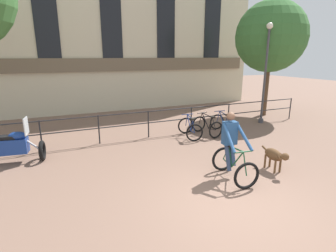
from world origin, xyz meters
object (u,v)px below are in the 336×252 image
Objects in this scene: parked_bicycle_near_lamp at (190,128)px; parked_bicycle_mid_left at (207,126)px; street_lamp at (266,69)px; dog at (275,155)px; parked_bicycle_mid_right at (223,124)px; cyclist_with_bike at (232,149)px; parked_motorcycle at (10,145)px.

parked_bicycle_mid_left is (0.78, -0.00, -0.00)m from parked_bicycle_near_lamp.
parked_bicycle_mid_left is at bearing -169.41° from street_lamp.
parked_bicycle_mid_right is (0.93, 3.65, -0.09)m from dog.
parked_bicycle_mid_left is at bearing 5.69° from parked_bicycle_mid_right.
street_lamp is at bearing 53.83° from dog.
cyclist_with_bike is 1.65× the size of dog.
parked_motorcycle is at bearing 154.28° from cyclist_with_bike.
cyclist_with_bike is 0.94× the size of parked_motorcycle.
cyclist_with_bike reaches higher than parked_motorcycle.
street_lamp is (4.86, 4.10, 1.74)m from cyclist_with_bike.
cyclist_with_bike is 3.56m from parked_bicycle_near_lamp.
dog is at bearing 109.57° from parked_bicycle_near_lamp.
cyclist_with_bike is 1.44× the size of parked_bicycle_mid_left.
parked_motorcycle is 1.50× the size of parked_bicycle_near_lamp.
cyclist_with_bike is at bearing 60.29° from parked_bicycle_mid_left.
parked_bicycle_near_lamp is 1.55m from parked_bicycle_mid_right.
parked_motorcycle is 6.01m from parked_bicycle_near_lamp.
parked_bicycle_mid_right is (7.55, 0.11, -0.20)m from parked_motorcycle.
dog is 3.77m from parked_bicycle_mid_right.
street_lamp is (10.17, 0.74, 1.94)m from parked_motorcycle.
parked_bicycle_mid_right is 3.44m from street_lamp.
parked_bicycle_mid_left is at bearing -80.70° from parked_motorcycle.
street_lamp reaches higher than parked_bicycle_near_lamp.
street_lamp reaches higher than cyclist_with_bike.
cyclist_with_bike reaches higher than parked_bicycle_near_lamp.
dog is at bearing 81.45° from parked_bicycle_mid_right.
parked_bicycle_near_lamp is at bearing -6.82° from parked_bicycle_mid_left.
parked_bicycle_mid_right is (2.24, 3.47, -0.41)m from cyclist_with_bike.
parked_bicycle_near_lamp is 1.02× the size of parked_bicycle_mid_left.
parked_bicycle_near_lamp is 4.73m from street_lamp.
parked_bicycle_mid_left is 0.26× the size of street_lamp.
parked_motorcycle is at bearing 6.51° from parked_bicycle_mid_right.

